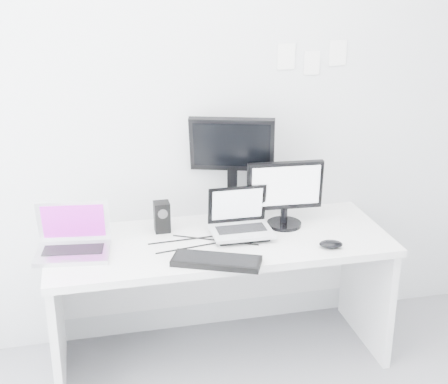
{
  "coord_description": "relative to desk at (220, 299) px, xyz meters",
  "views": [
    {
      "loc": [
        -0.66,
        -1.74,
        2.13
      ],
      "look_at": [
        0.02,
        1.23,
        1.0
      ],
      "focal_mm": 51.0,
      "sensor_mm": 36.0,
      "label": 1
    }
  ],
  "objects": [
    {
      "name": "wall_note_2",
      "position": [
        0.75,
        0.34,
        1.26
      ],
      "size": [
        0.1,
        0.0,
        0.14
      ],
      "primitive_type": "cube",
      "color": "white",
      "rests_on": "back_wall"
    },
    {
      "name": "mouse",
      "position": [
        0.53,
        -0.23,
        0.38
      ],
      "size": [
        0.14,
        0.1,
        0.04
      ],
      "primitive_type": "ellipsoid",
      "rotation": [
        0.0,
        0.0,
        -0.24
      ],
      "color": "black",
      "rests_on": "desk"
    },
    {
      "name": "speaker",
      "position": [
        -0.28,
        0.17,
        0.45
      ],
      "size": [
        0.11,
        0.11,
        0.17
      ],
      "primitive_type": "cube",
      "rotation": [
        0.0,
        0.0,
        -0.31
      ],
      "color": "black",
      "rests_on": "desk"
    },
    {
      "name": "samsung_monitor",
      "position": [
        0.39,
        0.09,
        0.56
      ],
      "size": [
        0.43,
        0.21,
        0.38
      ],
      "primitive_type": "cube",
      "rotation": [
        0.0,
        0.0,
        -0.05
      ],
      "color": "black",
      "rests_on": "desk"
    },
    {
      "name": "wall_note_1",
      "position": [
        0.6,
        0.34,
        1.22
      ],
      "size": [
        0.09,
        0.0,
        0.13
      ],
      "primitive_type": "cube",
      "color": "white",
      "rests_on": "back_wall"
    },
    {
      "name": "macbook",
      "position": [
        -0.76,
        -0.03,
        0.5
      ],
      "size": [
        0.39,
        0.32,
        0.27
      ],
      "primitive_type": "cube",
      "rotation": [
        0.0,
        0.0,
        -0.13
      ],
      "color": "#B4B4B9",
      "rests_on": "desk"
    },
    {
      "name": "desk",
      "position": [
        0.0,
        0.0,
        0.0
      ],
      "size": [
        1.8,
        0.7,
        0.73
      ],
      "primitive_type": "cube",
      "color": "white",
      "rests_on": "ground"
    },
    {
      "name": "keyboard",
      "position": [
        -0.08,
        -0.28,
        0.38
      ],
      "size": [
        0.46,
        0.31,
        0.03
      ],
      "primitive_type": "cube",
      "rotation": [
        0.0,
        0.0,
        -0.41
      ],
      "color": "black",
      "rests_on": "desk"
    },
    {
      "name": "dell_laptop",
      "position": [
        0.12,
        -0.01,
        0.5
      ],
      "size": [
        0.32,
        0.25,
        0.27
      ],
      "primitive_type": "cube",
      "rotation": [
        0.0,
        0.0,
        0.0
      ],
      "color": "silver",
      "rests_on": "desk"
    },
    {
      "name": "rear_monitor",
      "position": [
        0.12,
        0.24,
        0.68
      ],
      "size": [
        0.49,
        0.29,
        0.62
      ],
      "primitive_type": "cube",
      "rotation": [
        0.0,
        0.0,
        -0.31
      ],
      "color": "black",
      "rests_on": "desk"
    },
    {
      "name": "back_wall",
      "position": [
        0.0,
        0.35,
        0.99
      ],
      "size": [
        3.6,
        0.0,
        3.6
      ],
      "primitive_type": "plane",
      "rotation": [
        1.57,
        0.0,
        0.0
      ],
      "color": "silver",
      "rests_on": "ground"
    },
    {
      "name": "wall_note_0",
      "position": [
        0.45,
        0.34,
        1.26
      ],
      "size": [
        0.1,
        0.0,
        0.14
      ],
      "primitive_type": "cube",
      "color": "white",
      "rests_on": "back_wall"
    }
  ]
}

